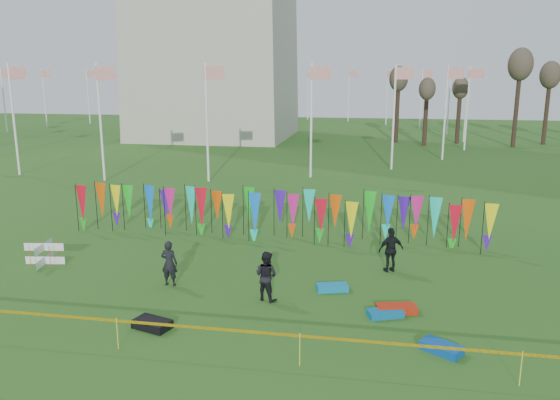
% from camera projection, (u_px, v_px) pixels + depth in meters
% --- Properties ---
extents(ground, '(160.00, 160.00, 0.00)m').
position_uv_depth(ground, '(215.00, 319.00, 16.45)').
color(ground, '#225016').
rests_on(ground, ground).
extents(flagpole_ring, '(57.40, 56.16, 8.00)m').
position_uv_depth(flagpole_ring, '(218.00, 103.00, 64.00)').
color(flagpole_ring, white).
rests_on(flagpole_ring, ground).
extents(banner_row, '(18.64, 0.64, 2.11)m').
position_uv_depth(banner_row, '(276.00, 212.00, 24.35)').
color(banner_row, black).
rests_on(banner_row, ground).
extents(caution_tape_near, '(26.00, 0.02, 0.90)m').
position_uv_depth(caution_tape_near, '(181.00, 328.00, 14.18)').
color(caution_tape_near, '#FFC705').
rests_on(caution_tape_near, ground).
extents(box_kite, '(0.78, 0.78, 0.87)m').
position_uv_depth(box_kite, '(44.00, 254.00, 21.10)').
color(box_kite, red).
rests_on(box_kite, ground).
extents(person_left, '(0.60, 0.45, 1.61)m').
position_uv_depth(person_left, '(169.00, 263.00, 18.93)').
color(person_left, black).
rests_on(person_left, ground).
extents(person_mid, '(0.93, 0.76, 1.64)m').
position_uv_depth(person_mid, '(266.00, 276.00, 17.71)').
color(person_mid, black).
rests_on(person_mid, ground).
extents(person_right, '(1.14, 0.94, 1.69)m').
position_uv_depth(person_right, '(391.00, 250.00, 20.26)').
color(person_right, black).
rests_on(person_right, ground).
extents(kite_bag_turquoise, '(1.15, 0.79, 0.21)m').
position_uv_depth(kite_bag_turquoise, '(332.00, 287.00, 18.62)').
color(kite_bag_turquoise, '#0C80B8').
rests_on(kite_bag_turquoise, ground).
extents(kite_bag_blue, '(1.20, 1.06, 0.22)m').
position_uv_depth(kite_bag_blue, '(441.00, 348.00, 14.49)').
color(kite_bag_blue, '#0A4BA6').
rests_on(kite_bag_blue, ground).
extents(kite_bag_red, '(1.31, 0.82, 0.22)m').
position_uv_depth(kite_bag_red, '(396.00, 309.00, 16.91)').
color(kite_bag_red, red).
rests_on(kite_bag_red, ground).
extents(kite_bag_black, '(1.21, 0.92, 0.25)m').
position_uv_depth(kite_bag_black, '(152.00, 324.00, 15.85)').
color(kite_bag_black, black).
rests_on(kite_bag_black, ground).
extents(kite_bag_teal, '(1.17, 0.86, 0.20)m').
position_uv_depth(kite_bag_teal, '(385.00, 313.00, 16.61)').
color(kite_bag_teal, '#0B639D').
rests_on(kite_bag_teal, ground).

